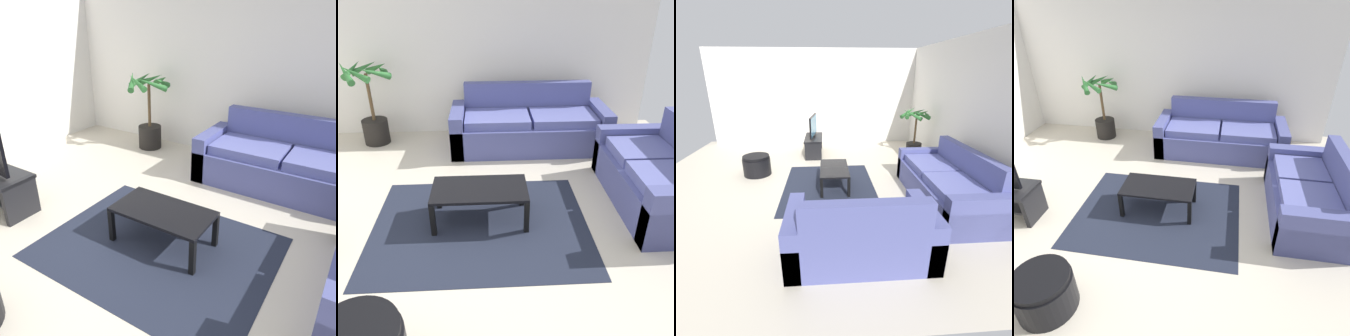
% 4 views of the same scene
% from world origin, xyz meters
% --- Properties ---
extents(ground_plane, '(6.60, 6.60, 0.00)m').
position_xyz_m(ground_plane, '(0.00, 0.00, 0.00)').
color(ground_plane, beige).
extents(wall_back, '(6.00, 0.06, 2.70)m').
position_xyz_m(wall_back, '(0.00, 3.00, 1.35)').
color(wall_back, silver).
rests_on(wall_back, ground).
extents(couch_main, '(2.28, 0.90, 0.90)m').
position_xyz_m(couch_main, '(1.03, 2.28, 0.30)').
color(couch_main, '#4C518C').
rests_on(couch_main, ground).
extents(coffee_table, '(0.97, 0.52, 0.38)m').
position_xyz_m(coffee_table, '(0.31, 0.46, 0.33)').
color(coffee_table, black).
rests_on(coffee_table, ground).
extents(area_rug, '(2.20, 1.70, 0.01)m').
position_xyz_m(area_rug, '(0.31, 0.36, 0.00)').
color(area_rug, '#1E2333').
rests_on(area_rug, ground).
extents(potted_palm, '(0.80, 0.74, 1.26)m').
position_xyz_m(potted_palm, '(-1.32, 2.54, 0.53)').
color(potted_palm, black).
rests_on(potted_palm, ground).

